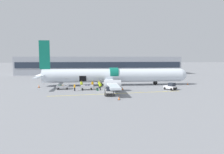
{
  "coord_description": "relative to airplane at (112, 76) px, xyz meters",
  "views": [
    {
      "loc": [
        -3.63,
        -46.48,
        7.32
      ],
      "look_at": [
        1.44,
        3.61,
        2.39
      ],
      "focal_mm": 32.0,
      "sensor_mm": 36.0,
      "label": 1
    }
  ],
  "objects": [
    {
      "name": "ground_crew_supervisor",
      "position": [
        -9.0,
        -8.02,
        -1.69
      ],
      "size": [
        0.42,
        0.56,
        1.61
      ],
      "color": "black",
      "rests_on": "ground_plane"
    },
    {
      "name": "baggage_cart_loading",
      "position": [
        -6.3,
        -6.75,
        -1.98
      ],
      "size": [
        3.81,
        1.9,
        1.18
      ],
      "color": "silver",
      "rests_on": "ground_plane"
    },
    {
      "name": "ground_crew_driver",
      "position": [
        -3.35,
        -7.17,
        -1.62
      ],
      "size": [
        0.61,
        0.47,
        1.75
      ],
      "color": "#2D2D33",
      "rests_on": "ground_plane"
    },
    {
      "name": "apron_marking_line",
      "position": [
        0.14,
        -12.02,
        -2.54
      ],
      "size": [
        27.76,
        3.66,
        0.01
      ],
      "color": "yellow",
      "rests_on": "ground_plane"
    },
    {
      "name": "safety_cone_engine_left",
      "position": [
        -0.56,
        -18.24,
        -2.26
      ],
      "size": [
        0.48,
        0.48,
        0.62
      ],
      "color": "black",
      "rests_on": "ground_plane"
    },
    {
      "name": "ground_plane",
      "position": [
        -1.57,
        -5.44,
        -2.54
      ],
      "size": [
        500.0,
        500.0,
        0.0
      ],
      "primitive_type": "plane",
      "color": "gray"
    },
    {
      "name": "safety_cone_nose",
      "position": [
        20.49,
        -0.89,
        -2.26
      ],
      "size": [
        0.56,
        0.56,
        0.6
      ],
      "color": "black",
      "rests_on": "ground_plane"
    },
    {
      "name": "ground_crew_marshal",
      "position": [
        -2.26,
        -6.89,
        -1.62
      ],
      "size": [
        0.55,
        0.57,
        1.75
      ],
      "color": "#1E2338",
      "rests_on": "ground_plane"
    },
    {
      "name": "baggage_cart_queued",
      "position": [
        -11.94,
        -5.27,
        -2.04
      ],
      "size": [
        3.73,
        2.15,
        1.01
      ],
      "color": "#B7BABF",
      "rests_on": "ground_plane"
    },
    {
      "name": "ground_crew_loader_b",
      "position": [
        -5.09,
        -4.13,
        -1.64
      ],
      "size": [
        0.59,
        0.51,
        1.72
      ],
      "color": "black",
      "rests_on": "ground_plane"
    },
    {
      "name": "ground_crew_loader_a",
      "position": [
        -7.72,
        -3.98,
        -1.6
      ],
      "size": [
        0.62,
        0.44,
        1.79
      ],
      "color": "black",
      "rests_on": "ground_plane"
    },
    {
      "name": "safety_cone_wingtip",
      "position": [
        1.63,
        -7.77,
        -2.22
      ],
      "size": [
        0.49,
        0.49,
        0.69
      ],
      "color": "black",
      "rests_on": "ground_plane"
    },
    {
      "name": "airplane",
      "position": [
        0.0,
        0.0,
        0.0
      ],
      "size": [
        40.09,
        34.27,
        11.6
      ],
      "color": "silver",
      "rests_on": "ground_plane"
    },
    {
      "name": "baggage_tug_lead",
      "position": [
        12.59,
        -8.55,
        -1.85
      ],
      "size": [
        2.73,
        3.11,
        1.63
      ],
      "color": "silver",
      "rests_on": "ground_plane"
    },
    {
      "name": "safety_cone_tail",
      "position": [
        -18.12,
        -2.16,
        -2.21
      ],
      "size": [
        0.57,
        0.57,
        0.71
      ],
      "color": "black",
      "rests_on": "ground_plane"
    },
    {
      "name": "suitcase_on_tarmac_upright",
      "position": [
        -4.0,
        -8.17,
        -2.27
      ],
      "size": [
        0.49,
        0.25,
        0.66
      ],
      "color": "#14472D",
      "rests_on": "ground_plane"
    },
    {
      "name": "terminal_strip",
      "position": [
        -1.57,
        38.4,
        1.29
      ],
      "size": [
        70.56,
        13.4,
        7.66
      ],
      "color": "#9EA3AD",
      "rests_on": "ground_plane"
    },
    {
      "name": "baggage_tug_mid",
      "position": [
        -1.87,
        -14.03,
        -1.78
      ],
      "size": [
        2.07,
        3.18,
        1.78
      ],
      "color": "silver",
      "rests_on": "ground_plane"
    },
    {
      "name": "ground_crew_helper",
      "position": [
        -3.48,
        -4.31,
        -1.59
      ],
      "size": [
        0.58,
        0.57,
        1.81
      ],
      "color": "black",
      "rests_on": "ground_plane"
    }
  ]
}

